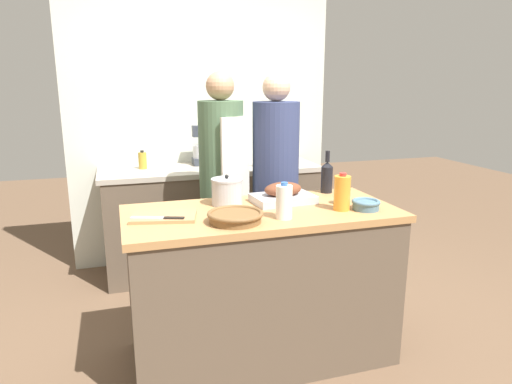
{
  "coord_description": "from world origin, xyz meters",
  "views": [
    {
      "loc": [
        -0.76,
        -2.34,
        1.61
      ],
      "look_at": [
        0.0,
        0.11,
        0.99
      ],
      "focal_mm": 32.0,
      "sensor_mm": 36.0,
      "label": 1
    }
  ],
  "objects_px": {
    "juice_jug": "(342,193)",
    "wine_bottle_green": "(327,176)",
    "roasting_pan": "(283,195)",
    "stand_mixer": "(203,149)",
    "knife_chef": "(159,218)",
    "wicker_basket": "(235,216)",
    "cutting_board": "(164,217)",
    "wine_glass_left": "(343,187)",
    "condiment_bottle_short": "(262,157)",
    "person_cook_aproned": "(222,178)",
    "condiment_bottle_tall": "(143,160)",
    "person_cook_guest": "(275,178)",
    "mixing_bowl": "(366,204)",
    "stock_pot": "(227,192)",
    "milk_jug": "(284,202)"
  },
  "relations": [
    {
      "from": "roasting_pan",
      "to": "person_cook_guest",
      "type": "bearing_deg",
      "value": 74.55
    },
    {
      "from": "roasting_pan",
      "to": "condiment_bottle_tall",
      "type": "distance_m",
      "value": 1.54
    },
    {
      "from": "juice_jug",
      "to": "wine_bottle_green",
      "type": "bearing_deg",
      "value": 75.83
    },
    {
      "from": "milk_jug",
      "to": "person_cook_guest",
      "type": "xyz_separation_m",
      "value": [
        0.27,
        0.9,
        -0.07
      ]
    },
    {
      "from": "wine_glass_left",
      "to": "stand_mixer",
      "type": "bearing_deg",
      "value": 109.19
    },
    {
      "from": "wine_glass_left",
      "to": "condiment_bottle_short",
      "type": "bearing_deg",
      "value": 93.77
    },
    {
      "from": "wicker_basket",
      "to": "wine_glass_left",
      "type": "xyz_separation_m",
      "value": [
        0.69,
        0.16,
        0.07
      ]
    },
    {
      "from": "mixing_bowl",
      "to": "person_cook_aproned",
      "type": "distance_m",
      "value": 1.12
    },
    {
      "from": "condiment_bottle_short",
      "to": "knife_chef",
      "type": "bearing_deg",
      "value": -126.67
    },
    {
      "from": "condiment_bottle_short",
      "to": "person_cook_aproned",
      "type": "bearing_deg",
      "value": -133.04
    },
    {
      "from": "roasting_pan",
      "to": "juice_jug",
      "type": "distance_m",
      "value": 0.36
    },
    {
      "from": "roasting_pan",
      "to": "milk_jug",
      "type": "xyz_separation_m",
      "value": [
        -0.11,
        -0.31,
        0.04
      ]
    },
    {
      "from": "roasting_pan",
      "to": "stand_mixer",
      "type": "bearing_deg",
      "value": 98.66
    },
    {
      "from": "wicker_basket",
      "to": "wine_bottle_green",
      "type": "height_order",
      "value": "wine_bottle_green"
    },
    {
      "from": "knife_chef",
      "to": "condiment_bottle_tall",
      "type": "xyz_separation_m",
      "value": [
        0.02,
        1.54,
        0.05
      ]
    },
    {
      "from": "stand_mixer",
      "to": "wine_glass_left",
      "type": "bearing_deg",
      "value": -70.81
    },
    {
      "from": "wicker_basket",
      "to": "cutting_board",
      "type": "height_order",
      "value": "wicker_basket"
    },
    {
      "from": "stand_mixer",
      "to": "cutting_board",
      "type": "bearing_deg",
      "value": -108.27
    },
    {
      "from": "juice_jug",
      "to": "person_cook_aproned",
      "type": "distance_m",
      "value": 1.02
    },
    {
      "from": "cutting_board",
      "to": "roasting_pan",
      "type": "bearing_deg",
      "value": 10.25
    },
    {
      "from": "stand_mixer",
      "to": "condiment_bottle_tall",
      "type": "bearing_deg",
      "value": -176.13
    },
    {
      "from": "mixing_bowl",
      "to": "wine_bottle_green",
      "type": "height_order",
      "value": "wine_bottle_green"
    },
    {
      "from": "stand_mixer",
      "to": "condiment_bottle_tall",
      "type": "xyz_separation_m",
      "value": [
        -0.51,
        -0.03,
        -0.07
      ]
    },
    {
      "from": "wicker_basket",
      "to": "wine_bottle_green",
      "type": "bearing_deg",
      "value": 31.65
    },
    {
      "from": "person_cook_aproned",
      "to": "cutting_board",
      "type": "bearing_deg",
      "value": -149.52
    },
    {
      "from": "knife_chef",
      "to": "person_cook_guest",
      "type": "relative_size",
      "value": 0.16
    },
    {
      "from": "wicker_basket",
      "to": "condiment_bottle_tall",
      "type": "xyz_separation_m",
      "value": [
        -0.35,
        1.66,
        0.04
      ]
    },
    {
      "from": "stock_pot",
      "to": "mixing_bowl",
      "type": "relative_size",
      "value": 1.15
    },
    {
      "from": "knife_chef",
      "to": "wine_bottle_green",
      "type": "bearing_deg",
      "value": 16.65
    },
    {
      "from": "wine_glass_left",
      "to": "knife_chef",
      "type": "height_order",
      "value": "wine_glass_left"
    },
    {
      "from": "cutting_board",
      "to": "stand_mixer",
      "type": "bearing_deg",
      "value": 71.73
    },
    {
      "from": "milk_jug",
      "to": "condiment_bottle_short",
      "type": "height_order",
      "value": "milk_jug"
    },
    {
      "from": "juice_jug",
      "to": "person_cook_guest",
      "type": "height_order",
      "value": "person_cook_guest"
    },
    {
      "from": "wine_bottle_green",
      "to": "wicker_basket",
      "type": "bearing_deg",
      "value": -148.35
    },
    {
      "from": "knife_chef",
      "to": "person_cook_guest",
      "type": "bearing_deg",
      "value": 40.19
    },
    {
      "from": "juice_jug",
      "to": "condiment_bottle_short",
      "type": "height_order",
      "value": "juice_jug"
    },
    {
      "from": "condiment_bottle_short",
      "to": "wine_glass_left",
      "type": "bearing_deg",
      "value": -86.23
    },
    {
      "from": "mixing_bowl",
      "to": "knife_chef",
      "type": "height_order",
      "value": "mixing_bowl"
    },
    {
      "from": "stock_pot",
      "to": "wine_bottle_green",
      "type": "relative_size",
      "value": 0.67
    },
    {
      "from": "wicker_basket",
      "to": "cutting_board",
      "type": "relative_size",
      "value": 0.78
    },
    {
      "from": "stand_mixer",
      "to": "juice_jug",
      "type": "bearing_deg",
      "value": -74.18
    },
    {
      "from": "stock_pot",
      "to": "person_cook_guest",
      "type": "relative_size",
      "value": 0.11
    },
    {
      "from": "person_cook_aproned",
      "to": "person_cook_guest",
      "type": "relative_size",
      "value": 1.01
    },
    {
      "from": "cutting_board",
      "to": "stand_mixer",
      "type": "xyz_separation_m",
      "value": [
        0.5,
        1.52,
        0.13
      ]
    },
    {
      "from": "wine_bottle_green",
      "to": "person_cook_guest",
      "type": "bearing_deg",
      "value": 114.21
    },
    {
      "from": "wicker_basket",
      "to": "mixing_bowl",
      "type": "bearing_deg",
      "value": 0.67
    },
    {
      "from": "mixing_bowl",
      "to": "wine_bottle_green",
      "type": "relative_size",
      "value": 0.58
    },
    {
      "from": "roasting_pan",
      "to": "condiment_bottle_short",
      "type": "bearing_deg",
      "value": 78.21
    },
    {
      "from": "cutting_board",
      "to": "condiment_bottle_short",
      "type": "relative_size",
      "value": 2.05
    },
    {
      "from": "condiment_bottle_tall",
      "to": "person_cook_guest",
      "type": "height_order",
      "value": "person_cook_guest"
    }
  ]
}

